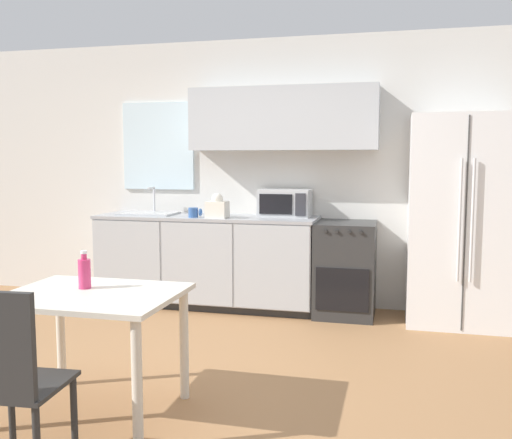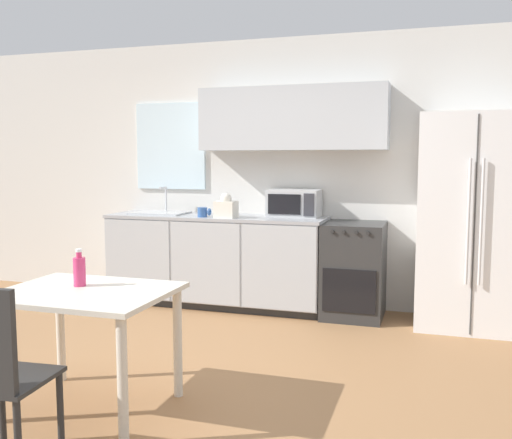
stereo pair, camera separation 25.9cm
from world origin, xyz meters
name	(u,v)px [view 1 (the left image)]	position (x,y,z in m)	size (l,w,h in m)	color
ground_plane	(185,380)	(0.00, 0.00, 0.00)	(12.00, 12.00, 0.00)	#9E7047
wall_back	(264,164)	(0.03, 2.21, 1.44)	(12.00, 0.38, 2.70)	silver
kitchen_counter	(207,261)	(-0.49, 1.91, 0.47)	(2.23, 0.63, 0.92)	#333333
oven_range	(345,269)	(0.90, 1.91, 0.45)	(0.56, 0.63, 0.90)	#2D2D2D
refrigerator	(461,221)	(1.93, 1.88, 0.94)	(0.92, 0.70, 1.89)	white
kitchen_sink	(148,212)	(-1.13, 1.92, 0.94)	(0.56, 0.39, 0.28)	#B7BABC
microwave	(285,203)	(0.29, 2.03, 1.06)	(0.50, 0.32, 0.27)	#B7BABC
coffee_mug	(194,212)	(-0.56, 1.74, 0.97)	(0.13, 0.10, 0.09)	#335999
grocery_bag_0	(217,207)	(-0.32, 1.74, 1.03)	(0.20, 0.17, 0.24)	silver
dining_table	(93,312)	(-0.33, -0.59, 0.61)	(0.99, 0.78, 0.73)	beige
dining_chair_near	(8,373)	(-0.32, -1.36, 0.54)	(0.43, 0.43, 0.93)	#282828
drink_bottle	(84,273)	(-0.43, -0.50, 0.82)	(0.07, 0.07, 0.23)	#DB386B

